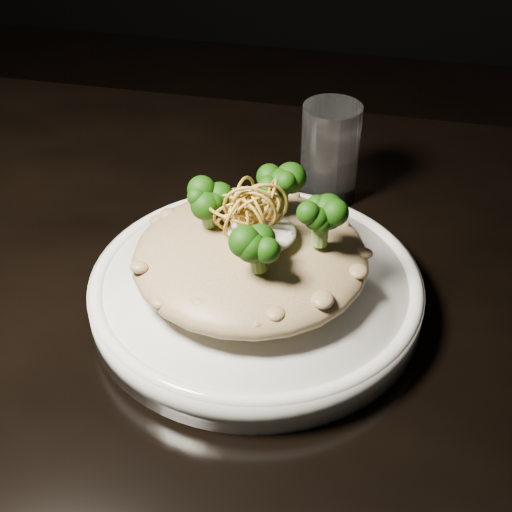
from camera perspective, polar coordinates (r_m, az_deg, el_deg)
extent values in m
cube|color=black|center=(0.66, 0.84, -5.04)|extent=(1.10, 0.80, 0.04)
cylinder|color=black|center=(1.29, -17.56, -4.22)|extent=(0.05, 0.05, 0.71)
cylinder|color=silver|center=(0.63, 0.00, -2.87)|extent=(0.29, 0.29, 0.03)
ellipsoid|color=brown|center=(0.61, -0.45, -0.01)|extent=(0.20, 0.20, 0.04)
ellipsoid|color=white|center=(0.59, 0.50, 1.90)|extent=(0.06, 0.06, 0.02)
cylinder|color=white|center=(0.76, 5.91, 8.18)|extent=(0.08, 0.08, 0.11)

